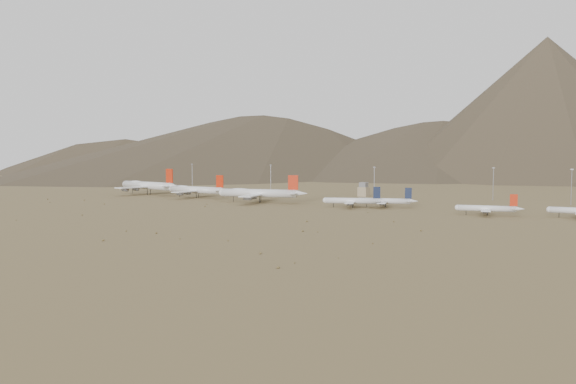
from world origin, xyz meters
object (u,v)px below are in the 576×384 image
Objects in this scene: narrowbody_a at (354,201)px; control_tower at (364,190)px; narrowbody_b at (386,201)px; widebody_centre at (197,190)px; widebody_west at (148,185)px; widebody_east at (259,193)px.

control_tower is at bearing 90.16° from narrowbody_a.
narrowbody_b reaches higher than control_tower.
narrowbody_a is (146.90, -7.92, -1.93)m from widebody_centre.
widebody_centre is at bearing 2.10° from widebody_west.
widebody_west is 190.66m from control_tower.
widebody_west is 1.16× the size of widebody_east.
narrowbody_b is at bearing 0.80° from widebody_centre.
control_tower is at bearing 51.08° from widebody_east.
narrowbody_a is at bearing -14.32° from widebody_east.
widebody_west reaches higher than widebody_east.
narrowbody_b is at bearing -6.79° from widebody_east.
control_tower is at bearing 31.81° from widebody_west.
narrowbody_b is (226.35, 0.21, -3.61)m from widebody_west.
control_tower is at bearing 36.74° from widebody_centre.
widebody_west is 132.76m from widebody_east.
widebody_west is at bearing 163.37° from narrowbody_b.
widebody_centre is 0.95× the size of widebody_east.
widebody_centre is 147.12m from narrowbody_a.
narrowbody_a is (76.51, 2.21, -2.49)m from widebody_east.
widebody_east is 76.58m from narrowbody_a.
narrowbody_b is (17.93, 13.05, -0.21)m from narrowbody_a.
narrowbody_a is at bearing 3.14° from widebody_west.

